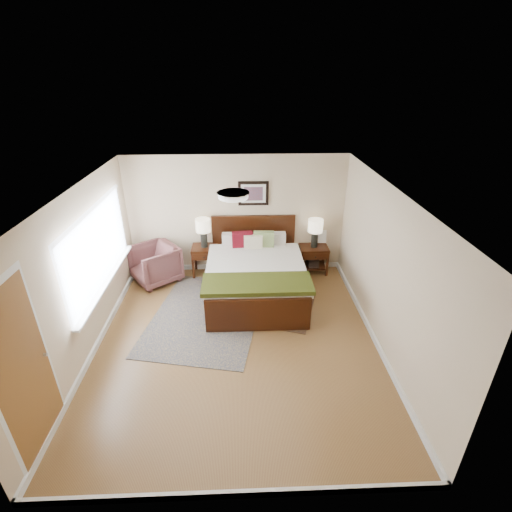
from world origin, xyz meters
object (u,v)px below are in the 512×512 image
Objects in this scene: lamp_right at (315,229)px; rug_persian at (206,315)px; bed at (255,269)px; nightstand_left at (205,253)px; lamp_left at (203,228)px; nightstand_right at (313,257)px; armchair at (155,264)px.

lamp_right is 2.86m from rug_persian.
nightstand_left is (-1.04, 0.87, -0.05)m from bed.
nightstand_left is 1.61m from rug_persian.
lamp_left reaches higher than bed.
lamp_right reaches higher than nightstand_right.
lamp_left is (-1.04, 0.89, 0.49)m from bed.
nightstand_right is 3.33m from armchair.
nightstand_right is at bearing 46.01° from rug_persian.
armchair is (-3.32, -0.27, -0.62)m from lamp_right.
nightstand_left is at bearing 139.89° from bed.
bed is at bearing 46.60° from rug_persian.
armchair is 0.34× the size of rug_persian.
lamp_right is (1.28, 0.89, 0.45)m from bed.
lamp_right is at bearing 57.28° from armchair.
nightstand_left is at bearing -179.46° from lamp_right.
nightstand_right reaches higher than rug_persian.
lamp_right is (0.00, 0.01, 0.65)m from nightstand_right.
lamp_left is 0.24× the size of rug_persian.
lamp_left is at bearing 67.65° from armchair.
bed is 2.14m from armchair.
nightstand_right is at bearing 0.23° from nightstand_left.
lamp_left is (-2.31, 0.01, 0.70)m from nightstand_right.
lamp_right is at bearing 46.22° from rug_persian.
nightstand_right is (1.28, 0.88, -0.20)m from bed.
bed reaches higher than lamp_right.
armchair is at bearing -175.35° from lamp_right.
lamp_right is 3.39m from armchair.
rug_persian is at bearing 4.14° from armchair.
lamp_left is 1.87m from rug_persian.
armchair is (-1.01, -0.27, -0.66)m from lamp_left.
bed is 1.35m from nightstand_left.
lamp_left is 1.00× the size of lamp_right.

